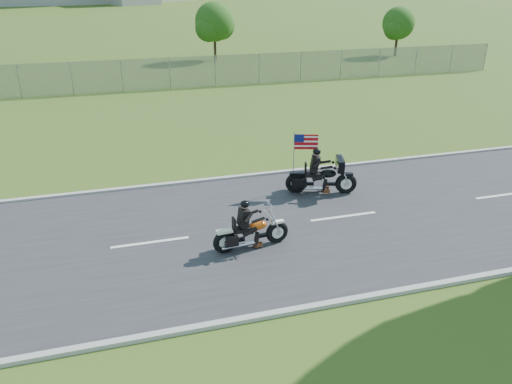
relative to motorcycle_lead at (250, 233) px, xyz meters
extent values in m
plane|color=#324B17|center=(-0.68, 1.00, -0.48)|extent=(420.00, 420.00, 0.00)
cube|color=#28282B|center=(-0.68, 1.00, -0.46)|extent=(120.00, 8.00, 0.04)
cube|color=#9E9B93|center=(-0.68, 5.05, -0.43)|extent=(120.00, 0.18, 0.12)
cube|color=#9E9B93|center=(-0.68, -3.05, -0.43)|extent=(120.00, 0.18, 0.12)
cube|color=gray|center=(-5.68, 21.00, 0.52)|extent=(60.00, 0.03, 2.00)
cylinder|color=#382316|center=(5.32, 31.00, 0.78)|extent=(0.22, 0.22, 2.52)
sphere|color=#234312|center=(5.32, 31.00, 2.67)|extent=(3.20, 3.20, 3.20)
sphere|color=#234312|center=(5.96, 31.48, 2.31)|extent=(2.40, 2.40, 2.40)
sphere|color=#234312|center=(4.76, 30.60, 2.22)|extent=(2.24, 2.24, 2.24)
cylinder|color=#382316|center=(21.32, 29.00, 0.64)|extent=(0.22, 0.22, 2.24)
sphere|color=#234312|center=(21.32, 29.00, 2.32)|extent=(2.80, 2.80, 2.80)
sphere|color=#234312|center=(21.88, 29.42, 2.00)|extent=(2.10, 2.10, 2.10)
sphere|color=#234312|center=(20.83, 28.65, 1.92)|extent=(1.96, 1.96, 1.96)
torus|color=black|center=(0.81, 0.08, -0.13)|extent=(0.69, 0.23, 0.68)
torus|color=black|center=(-0.74, -0.07, -0.13)|extent=(0.69, 0.23, 0.68)
ellipsoid|color=#D9530F|center=(0.24, 0.02, 0.20)|extent=(0.54, 0.34, 0.26)
cube|color=black|center=(-0.24, -0.02, 0.16)|extent=(0.53, 0.32, 0.11)
cube|color=black|center=(-0.19, -0.02, 0.52)|extent=(0.25, 0.39, 0.50)
sphere|color=black|center=(-0.15, -0.01, 0.91)|extent=(0.27, 0.27, 0.25)
cube|color=silver|center=(0.60, 0.06, 0.64)|extent=(0.08, 0.42, 0.37)
torus|color=black|center=(4.16, 2.68, -0.10)|extent=(0.77, 0.39, 0.75)
torus|color=black|center=(2.51, 3.18, -0.10)|extent=(0.77, 0.39, 0.75)
ellipsoid|color=black|center=(3.55, 2.87, 0.27)|extent=(0.64, 0.48, 0.28)
cube|color=black|center=(3.05, 3.02, 0.23)|extent=(0.62, 0.45, 0.12)
cube|color=black|center=(3.09, 3.01, 0.62)|extent=(0.35, 0.46, 0.56)
sphere|color=black|center=(3.14, 2.99, 1.06)|extent=(0.34, 0.34, 0.27)
cube|color=black|center=(3.92, 2.75, 0.62)|extent=(0.45, 0.84, 0.41)
cube|color=#B70C11|center=(2.86, 3.29, 1.33)|extent=(0.78, 0.26, 0.53)
camera|label=1|loc=(-3.14, -11.72, 6.70)|focal=35.00mm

